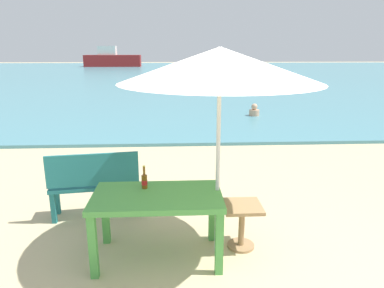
{
  "coord_description": "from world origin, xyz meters",
  "views": [
    {
      "loc": [
        -0.84,
        -3.18,
        2.28
      ],
      "look_at": [
        -0.51,
        3.0,
        0.6
      ],
      "focal_mm": 32.96,
      "sensor_mm": 36.0,
      "label": 1
    }
  ],
  "objects_px": {
    "beer_bottle_amber": "(144,180)",
    "boat_ferry": "(112,59)",
    "picnic_table_green": "(157,204)",
    "swimmer_person": "(254,111)",
    "patio_umbrella": "(220,65)",
    "side_table_wood": "(242,220)",
    "bench_teal_center": "(94,181)"
  },
  "relations": [
    {
      "from": "beer_bottle_amber",
      "to": "boat_ferry",
      "type": "relative_size",
      "value": 0.04
    },
    {
      "from": "picnic_table_green",
      "to": "swimmer_person",
      "type": "distance_m",
      "value": 8.65
    },
    {
      "from": "picnic_table_green",
      "to": "patio_umbrella",
      "type": "height_order",
      "value": "patio_umbrella"
    },
    {
      "from": "side_table_wood",
      "to": "bench_teal_center",
      "type": "xyz_separation_m",
      "value": [
        -1.87,
        0.86,
        0.19
      ]
    },
    {
      "from": "picnic_table_green",
      "to": "boat_ferry",
      "type": "bearing_deg",
      "value": 100.03
    },
    {
      "from": "beer_bottle_amber",
      "to": "side_table_wood",
      "type": "height_order",
      "value": "beer_bottle_amber"
    },
    {
      "from": "beer_bottle_amber",
      "to": "swimmer_person",
      "type": "bearing_deg",
      "value": 68.95
    },
    {
      "from": "swimmer_person",
      "to": "beer_bottle_amber",
      "type": "bearing_deg",
      "value": -111.05
    },
    {
      "from": "bench_teal_center",
      "to": "beer_bottle_amber",
      "type": "bearing_deg",
      "value": -47.88
    },
    {
      "from": "beer_bottle_amber",
      "to": "bench_teal_center",
      "type": "relative_size",
      "value": 0.21
    },
    {
      "from": "beer_bottle_amber",
      "to": "picnic_table_green",
      "type": "bearing_deg",
      "value": -51.43
    },
    {
      "from": "beer_bottle_amber",
      "to": "swimmer_person",
      "type": "xyz_separation_m",
      "value": [
        3.06,
        7.95,
        -0.61
      ]
    },
    {
      "from": "patio_umbrella",
      "to": "boat_ferry",
      "type": "distance_m",
      "value": 43.29
    },
    {
      "from": "beer_bottle_amber",
      "to": "boat_ferry",
      "type": "distance_m",
      "value": 43.04
    },
    {
      "from": "patio_umbrella",
      "to": "side_table_wood",
      "type": "distance_m",
      "value": 1.79
    },
    {
      "from": "patio_umbrella",
      "to": "swimmer_person",
      "type": "bearing_deg",
      "value": 74.39
    },
    {
      "from": "side_table_wood",
      "to": "picnic_table_green",
      "type": "bearing_deg",
      "value": -170.72
    },
    {
      "from": "patio_umbrella",
      "to": "boat_ferry",
      "type": "height_order",
      "value": "boat_ferry"
    },
    {
      "from": "bench_teal_center",
      "to": "boat_ferry",
      "type": "height_order",
      "value": "boat_ferry"
    },
    {
      "from": "picnic_table_green",
      "to": "side_table_wood",
      "type": "xyz_separation_m",
      "value": [
        0.97,
        0.16,
        -0.3
      ]
    },
    {
      "from": "boat_ferry",
      "to": "patio_umbrella",
      "type": "bearing_deg",
      "value": -79.08
    },
    {
      "from": "bench_teal_center",
      "to": "side_table_wood",
      "type": "bearing_deg",
      "value": -24.74
    },
    {
      "from": "patio_umbrella",
      "to": "side_table_wood",
      "type": "relative_size",
      "value": 4.26
    },
    {
      "from": "boat_ferry",
      "to": "swimmer_person",
      "type": "bearing_deg",
      "value": -73.13
    },
    {
      "from": "swimmer_person",
      "to": "side_table_wood",
      "type": "bearing_deg",
      "value": -103.69
    },
    {
      "from": "patio_umbrella",
      "to": "bench_teal_center",
      "type": "relative_size",
      "value": 1.86
    },
    {
      "from": "patio_umbrella",
      "to": "bench_teal_center",
      "type": "distance_m",
      "value": 2.41
    },
    {
      "from": "picnic_table_green",
      "to": "swimmer_person",
      "type": "xyz_separation_m",
      "value": [
        2.91,
        8.14,
        -0.41
      ]
    },
    {
      "from": "side_table_wood",
      "to": "boat_ferry",
      "type": "relative_size",
      "value": 0.08
    },
    {
      "from": "side_table_wood",
      "to": "bench_teal_center",
      "type": "distance_m",
      "value": 2.07
    },
    {
      "from": "bench_teal_center",
      "to": "swimmer_person",
      "type": "distance_m",
      "value": 8.08
    },
    {
      "from": "patio_umbrella",
      "to": "swimmer_person",
      "type": "relative_size",
      "value": 5.61
    }
  ]
}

